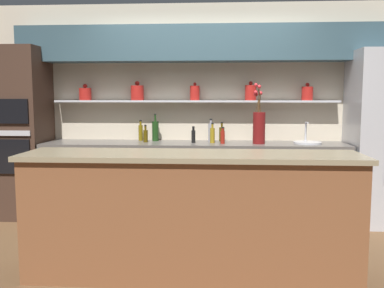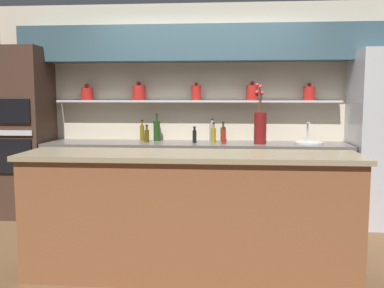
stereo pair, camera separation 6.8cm
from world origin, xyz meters
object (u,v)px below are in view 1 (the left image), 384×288
object	(u,v)px
flower_vase	(259,126)
bottle_oil_6	(222,134)
bottle_wine_0	(155,131)
bottle_oil_5	(146,135)
oven_tower	(17,133)
bottle_oil_3	(212,135)
bottle_spirit_2	(211,132)
sink_fixture	(307,142)
bottle_sauce_1	(193,136)
bottle_sauce_7	(223,137)
bottle_oil_4	(141,132)

from	to	relation	value
flower_vase	bottle_oil_6	world-z (taller)	flower_vase
bottle_wine_0	bottle_oil_5	size ratio (longest dim) A/B	1.59
oven_tower	bottle_oil_3	xyz separation A→B (m)	(2.38, -0.01, -0.01)
flower_vase	bottle_spirit_2	size ratio (longest dim) A/B	2.49
oven_tower	bottle_oil_6	bearing A→B (deg)	4.27
oven_tower	sink_fixture	bearing A→B (deg)	0.19
oven_tower	bottle_sauce_1	world-z (taller)	oven_tower
sink_fixture	bottle_sauce_7	world-z (taller)	sink_fixture
oven_tower	bottle_sauce_1	xyz separation A→B (m)	(2.16, -0.01, -0.02)
bottle_oil_4	bottle_oil_5	bearing A→B (deg)	-61.58
sink_fixture	bottle_oil_3	distance (m)	1.11
flower_vase	bottle_sauce_7	distance (m)	0.44
oven_tower	flower_vase	xyz separation A→B (m)	(2.92, -0.05, 0.10)
bottle_sauce_1	sink_fixture	bearing A→B (deg)	1.07
bottle_oil_5	bottle_wine_0	bearing A→B (deg)	59.41
flower_vase	bottle_oil_5	distance (m)	1.35
bottle_oil_4	bottle_sauce_7	world-z (taller)	bottle_oil_4
bottle_oil_6	oven_tower	bearing A→B (deg)	-175.73
oven_tower	flower_vase	distance (m)	2.93
bottle_sauce_1	bottle_oil_5	bearing A→B (deg)	176.73
bottle_oil_3	bottle_wine_0	bearing A→B (deg)	165.23
sink_fixture	bottle_sauce_7	distance (m)	1.00
bottle_oil_4	bottle_spirit_2	bearing A→B (deg)	-6.79
oven_tower	bottle_sauce_7	world-z (taller)	oven_tower
sink_fixture	bottle_sauce_1	size ratio (longest dim) A/B	1.65
flower_vase	bottle_sauce_1	xyz separation A→B (m)	(-0.76, 0.04, -0.13)
flower_vase	bottle_oil_3	size ratio (longest dim) A/B	2.92
flower_vase	bottle_wine_0	world-z (taller)	flower_vase
bottle_wine_0	bottle_spirit_2	size ratio (longest dim) A/B	1.19
bottle_wine_0	bottle_oil_6	size ratio (longest dim) A/B	1.42
bottle_oil_3	bottle_sauce_7	xyz separation A→B (m)	(0.12, -0.07, -0.01)
oven_tower	bottle_oil_5	size ratio (longest dim) A/B	9.80
bottle_wine_0	bottle_oil_4	distance (m)	0.19
bottle_oil_3	bottle_oil_6	world-z (taller)	bottle_oil_3
bottle_oil_6	bottle_oil_5	bearing A→B (deg)	-169.68
bottle_spirit_2	bottle_oil_4	world-z (taller)	bottle_spirit_2
flower_vase	bottle_oil_5	xyz separation A→B (m)	(-1.34, 0.07, -0.13)
bottle_oil_5	oven_tower	bearing A→B (deg)	-179.28
oven_tower	sink_fixture	world-z (taller)	oven_tower
sink_fixture	bottle_wine_0	bearing A→B (deg)	174.70
bottle_oil_6	bottle_sauce_7	xyz separation A→B (m)	(0.01, -0.26, -0.01)
sink_fixture	bottle_oil_6	xyz separation A→B (m)	(-1.00, 0.17, 0.07)
flower_vase	bottle_oil_6	bearing A→B (deg)	150.74
bottle_wine_0	bottle_sauce_1	size ratio (longest dim) A/B	1.71
bottle_oil_4	bottle_sauce_7	bearing A→B (deg)	-14.51
flower_vase	bottle_spirit_2	bearing A→B (deg)	166.25
bottle_spirit_2	bottle_wine_0	bearing A→B (deg)	171.95
bottle_sauce_1	bottle_oil_3	world-z (taller)	bottle_oil_3
bottle_sauce_1	bottle_oil_4	distance (m)	0.70
oven_tower	sink_fixture	xyz separation A→B (m)	(3.49, 0.01, -0.08)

